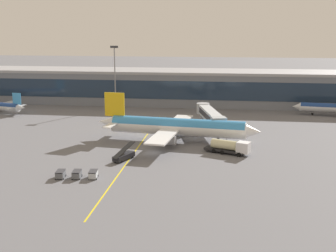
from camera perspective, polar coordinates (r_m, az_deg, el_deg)
ground_plane at (r=101.34m, az=-1.90°, el=-3.58°), size 700.00×700.00×0.00m
apron_lead_in_line at (r=104.06m, az=-4.24°, el=-3.17°), size 0.88×80.00×0.01m
terminal_building at (r=167.38m, az=-0.31°, el=5.22°), size 160.09×19.99×12.98m
main_airliner at (r=110.49m, az=1.12°, el=-0.09°), size 42.98×33.98×12.14m
jet_bridge at (r=120.95m, az=5.54°, el=1.47°), size 9.11×23.81×6.61m
fuel_tanker at (r=101.04m, az=8.21°, el=-2.73°), size 10.98×6.20×3.25m
belt_loader at (r=96.13m, az=-5.87°, el=-3.94°), size 4.11×6.86×3.49m
baggage_cart_0 at (r=87.10m, az=-14.04°, el=-6.20°), size 1.91×2.82×1.48m
baggage_cart_1 at (r=86.36m, az=-11.97°, el=-6.25°), size 1.91×2.82×1.48m
baggage_cart_2 at (r=85.73m, az=-9.87°, el=-6.30°), size 1.91×2.82×1.48m
apron_light_mast_0 at (r=158.22m, az=-7.05°, el=7.14°), size 2.80×0.50×22.52m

